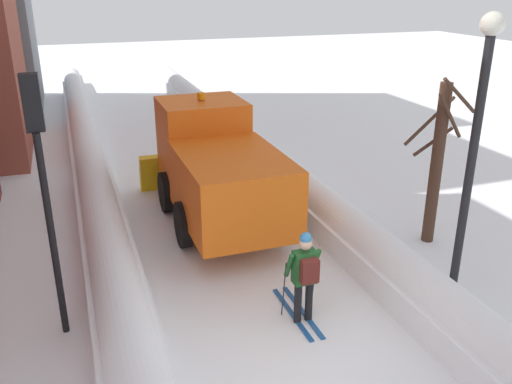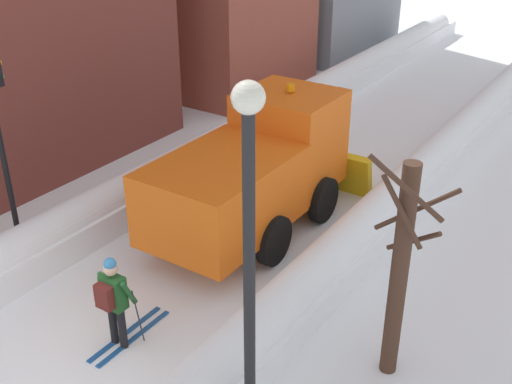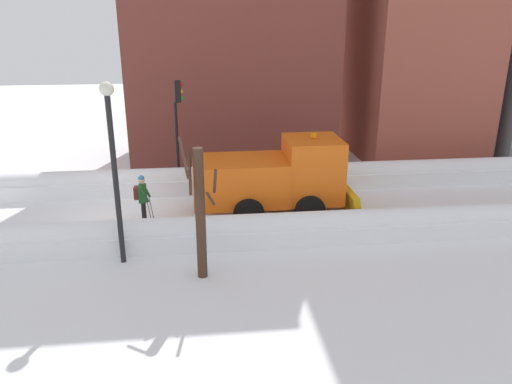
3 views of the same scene
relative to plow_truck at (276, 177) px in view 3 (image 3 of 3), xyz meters
name	(u,v)px [view 3 (image 3 of 3)]	position (x,y,z in m)	size (l,w,h in m)	color
ground_plane	(374,208)	(-0.23, 3.98, -1.48)	(80.00, 80.00, 0.00)	white
snowbank_left	(354,175)	(-2.91, 3.98, -0.99)	(1.10, 36.00, 1.09)	white
snowbank_right	(402,224)	(2.45, 3.98, -1.03)	(1.10, 36.00, 1.02)	white
building_brick_near	(230,13)	(-8.70, -1.04, 5.79)	(6.51, 10.07, 14.53)	brown
plow_truck	(276,177)	(0.00, 0.00, 0.00)	(3.20, 5.98, 3.12)	orange
skier	(143,197)	(0.27, -4.85, -0.48)	(0.62, 1.80, 1.81)	black
traffic_light_pole	(178,114)	(-3.88, -3.61, 1.72)	(0.28, 0.42, 4.58)	black
street_lamp	(113,153)	(3.29, -5.19, 1.95)	(0.40, 0.40, 5.43)	black
bare_tree_near	(200,211)	(4.47, -2.79, 0.54)	(1.28, 1.01, 4.04)	#432B1F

